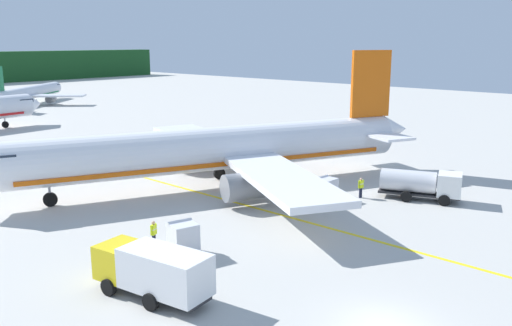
% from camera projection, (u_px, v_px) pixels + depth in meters
% --- Properties ---
extents(airliner_foreground, '(39.45, 33.22, 11.90)m').
position_uv_depth(airliner_foreground, '(219.00, 150.00, 47.61)').
color(airliner_foreground, white).
rests_on(airliner_foreground, ground).
extents(airliner_far_taxiway, '(23.91, 20.50, 8.17)m').
position_uv_depth(airliner_far_taxiway, '(29.00, 93.00, 109.96)').
color(airliner_far_taxiway, silver).
rests_on(airliner_far_taxiway, ground).
extents(service_truck_fuel, '(4.13, 6.69, 2.40)m').
position_uv_depth(service_truck_fuel, '(422.00, 183.00, 44.05)').
color(service_truck_fuel, white).
rests_on(service_truck_fuel, ground).
extents(service_truck_baggage, '(3.21, 6.72, 2.66)m').
position_uv_depth(service_truck_baggage, '(153.00, 270.00, 27.19)').
color(service_truck_baggage, yellow).
rests_on(service_truck_baggage, ground).
extents(cargo_container_near, '(1.73, 1.73, 1.97)m').
position_uv_depth(cargo_container_near, '(326.00, 189.00, 44.07)').
color(cargo_container_near, '#333338').
rests_on(cargo_container_near, ground).
extents(cargo_container_mid, '(2.16, 2.16, 2.12)m').
position_uv_depth(cargo_container_mid, '(183.00, 239.00, 32.84)').
color(cargo_container_mid, '#333338').
rests_on(cargo_container_mid, ground).
extents(crew_marshaller, '(0.59, 0.38, 1.77)m').
position_uv_depth(crew_marshaller, '(154.00, 232.00, 33.88)').
color(crew_marshaller, '#191E33').
rests_on(crew_marshaller, ground).
extents(crew_loader_left, '(0.62, 0.32, 1.72)m').
position_uv_depth(crew_loader_left, '(361.00, 186.00, 44.71)').
color(crew_loader_left, '#191E33').
rests_on(crew_loader_left, ground).
extents(apron_guide_line, '(0.30, 60.00, 0.01)m').
position_uv_depth(apron_guide_line, '(238.00, 203.00, 43.39)').
color(apron_guide_line, yellow).
rests_on(apron_guide_line, ground).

